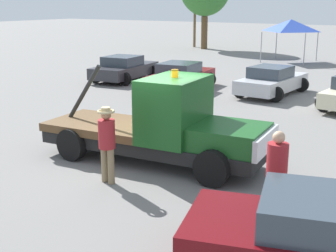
% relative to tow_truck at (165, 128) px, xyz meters
% --- Properties ---
extents(ground_plane, '(160.00, 160.00, 0.00)m').
position_rel_tow_truck_xyz_m(ground_plane, '(-0.39, -0.03, -0.98)').
color(ground_plane, slate).
extents(tow_truck, '(6.33, 2.52, 2.53)m').
position_rel_tow_truck_xyz_m(tow_truck, '(0.00, 0.00, 0.00)').
color(tow_truck, black).
rests_on(tow_truck, ground).
extents(person_near_truck, '(0.41, 0.41, 1.83)m').
position_rel_tow_truck_xyz_m(person_near_truck, '(3.64, -1.70, 0.08)').
color(person_near_truck, '#38383D').
rests_on(person_near_truck, ground).
extents(person_at_hood, '(0.41, 0.41, 1.84)m').
position_rel_tow_truck_xyz_m(person_at_hood, '(-0.40, -1.89, 0.11)').
color(person_at_hood, '#847051').
rests_on(person_at_hood, ground).
extents(parked_car_charcoal, '(2.81, 4.55, 1.34)m').
position_rel_tow_truck_xyz_m(parked_car_charcoal, '(-9.28, 10.28, -0.33)').
color(parked_car_charcoal, '#2D2D33').
rests_on(parked_car_charcoal, ground).
extents(parked_car_maroon, '(2.81, 4.78, 1.34)m').
position_rel_tow_truck_xyz_m(parked_car_maroon, '(-5.24, 9.53, -0.33)').
color(parked_car_maroon, maroon).
rests_on(parked_car_maroon, ground).
extents(parked_car_silver, '(2.58, 4.49, 1.34)m').
position_rel_tow_truck_xyz_m(parked_car_silver, '(-1.00, 10.62, -0.33)').
color(parked_car_silver, '#B7B7BC').
rests_on(parked_car_silver, ground).
extents(canopy_tent_blue, '(3.15, 3.15, 2.98)m').
position_rel_tow_truck_xyz_m(canopy_tent_blue, '(-4.34, 23.18, 1.58)').
color(canopy_tent_blue, '#9E9EA3').
rests_on(canopy_tent_blue, ground).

